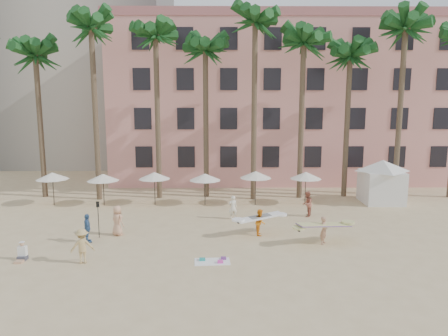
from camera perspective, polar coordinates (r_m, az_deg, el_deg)
ground at (r=20.09m, az=-1.17°, el=-14.10°), size 120.00×120.00×0.00m
pink_hotel at (r=44.98m, az=8.25°, el=9.09°), size 35.00×14.00×16.00m
palm_row at (r=33.85m, az=-0.04°, el=17.67°), size 44.40×5.40×16.30m
umbrella_row at (r=31.63m, az=-6.37°, el=-1.14°), size 22.50×2.70×2.73m
cabana at (r=34.65m, az=21.62°, el=-1.28°), size 4.57×4.57×3.50m
beach_towel at (r=20.84m, az=-1.55°, el=-13.13°), size 1.86×1.12×0.14m
carrier_yellow at (r=23.71m, az=14.09°, el=-8.32°), size 3.31×1.72×1.60m
carrier_white at (r=24.66m, az=5.18°, el=-7.54°), size 3.02×1.81×1.60m
beachgoers at (r=24.52m, az=-7.73°, el=-7.65°), size 14.73×9.36×1.85m
paddle at (r=25.04m, az=-17.53°, el=-6.39°), size 0.18×0.04×2.23m
seated_man at (r=23.31m, az=-26.89°, el=-10.91°), size 0.42×0.74×0.96m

